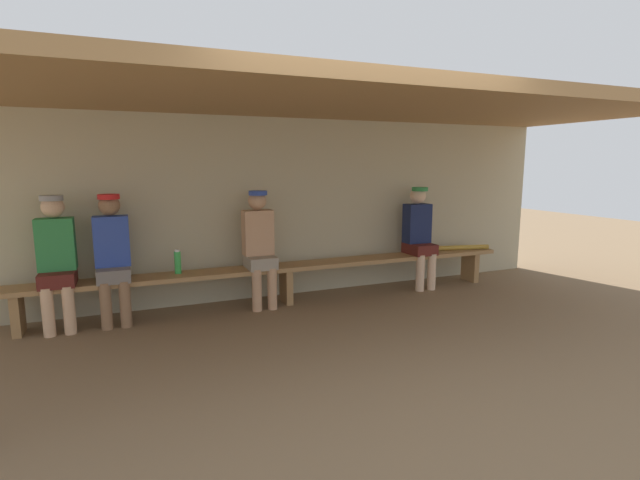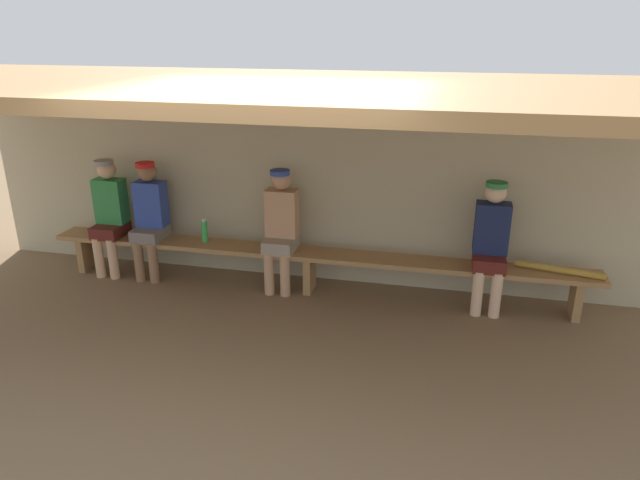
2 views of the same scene
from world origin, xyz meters
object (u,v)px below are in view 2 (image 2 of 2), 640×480
at_px(water_bottle_orange, 205,231).
at_px(baseball_bat, 559,270).
at_px(player_in_blue, 281,225).
at_px(player_near_post, 109,212).
at_px(player_with_sunglasses, 149,215).
at_px(bench, 309,258).
at_px(player_leftmost, 491,240).

bearing_deg(water_bottle_orange, baseball_bat, -0.67).
distance_m(player_in_blue, player_near_post, 2.06).
height_order(player_with_sunglasses, baseball_bat, player_with_sunglasses).
relative_size(player_with_sunglasses, water_bottle_orange, 5.04).
bearing_deg(player_with_sunglasses, player_in_blue, 0.00).
distance_m(player_in_blue, baseball_bat, 2.88).
xyz_separation_m(player_in_blue, baseball_bat, (2.87, -0.00, -0.25)).
relative_size(bench, player_leftmost, 4.46).
xyz_separation_m(water_bottle_orange, baseball_bat, (3.78, -0.04, -0.09)).
bearing_deg(bench, player_with_sunglasses, 179.89).
xyz_separation_m(player_near_post, baseball_bat, (4.93, -0.00, -0.25)).
bearing_deg(player_near_post, player_with_sunglasses, 0.00).
bearing_deg(baseball_bat, player_leftmost, -167.69).
xyz_separation_m(bench, baseball_bat, (2.55, -0.00, 0.11)).
xyz_separation_m(player_leftmost, player_in_blue, (-2.19, 0.00, 0.00)).
relative_size(player_leftmost, water_bottle_orange, 5.04).
bearing_deg(water_bottle_orange, player_in_blue, -2.55).
xyz_separation_m(bench, water_bottle_orange, (-1.23, 0.04, 0.20)).
relative_size(player_with_sunglasses, baseball_bat, 1.59).
relative_size(bench, baseball_bat, 7.08).
bearing_deg(bench, player_near_post, 179.91).
distance_m(bench, player_with_sunglasses, 1.90).
distance_m(player_with_sunglasses, baseball_bat, 4.43).
relative_size(player_leftmost, baseball_bat, 1.59).
bearing_deg(water_bottle_orange, bench, -2.06).
bearing_deg(player_with_sunglasses, water_bottle_orange, 3.62).
relative_size(bench, player_near_post, 4.46).
xyz_separation_m(bench, player_near_post, (-2.38, 0.00, 0.36)).
distance_m(player_leftmost, baseball_bat, 0.73).
bearing_deg(baseball_bat, bench, -167.39).
distance_m(player_leftmost, player_with_sunglasses, 3.74).
relative_size(player_near_post, water_bottle_orange, 5.04).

